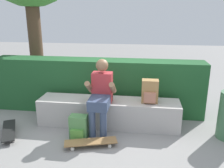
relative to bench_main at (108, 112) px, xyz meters
The scene contains 8 objects.
ground_plane 0.42m from the bench_main, 90.00° to the right, with size 24.00×24.00×0.00m, color gray.
bench_main is the anchor object (origin of this frame).
person_skater 0.50m from the bench_main, 112.24° to the right, with size 0.49×0.62×1.23m.
skateboard_near_person 0.81m from the bench_main, 101.10° to the right, with size 0.82×0.42×0.09m.
skateboard_beside_bench 1.72m from the bench_main, 159.36° to the right, with size 0.56×0.80×0.09m.
backpack_on_bench 0.84m from the bench_main, ahead, with size 0.28×0.23×0.40m.
backpack_on_ground 0.70m from the bench_main, 124.73° to the right, with size 0.28×0.23×0.40m.
hedge_row 0.78m from the bench_main, 118.98° to the left, with size 4.26×0.51×1.08m.
Camera 1 is at (0.61, -3.57, 1.97)m, focal length 37.99 mm.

